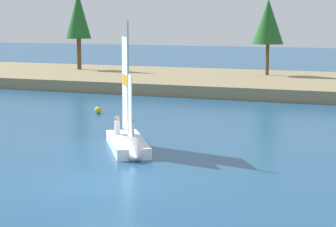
{
  "coord_description": "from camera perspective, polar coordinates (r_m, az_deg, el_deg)",
  "views": [
    {
      "loc": [
        9.7,
        -18.1,
        5.33
      ],
      "look_at": [
        -0.83,
        7.76,
        1.2
      ],
      "focal_mm": 69.37,
      "sensor_mm": 36.0,
      "label": 1
    }
  ],
  "objects": [
    {
      "name": "ground_plane",
      "position": [
        21.22,
        -5.87,
        -6.18
      ],
      "size": [
        200.0,
        200.0,
        0.0
      ],
      "primitive_type": "plane",
      "color": "navy"
    },
    {
      "name": "shore_bank",
      "position": [
        49.3,
        10.71,
        2.54
      ],
      "size": [
        80.0,
        15.07,
        0.82
      ],
      "primitive_type": "cube",
      "color": "#897A56",
      "rests_on": "ground"
    },
    {
      "name": "shoreline_tree_left",
      "position": [
        57.79,
        -7.89,
        8.5
      ],
      "size": [
        2.19,
        2.19,
        6.78
      ],
      "color": "brown",
      "rests_on": "shore_bank"
    },
    {
      "name": "shoreline_tree_midleft",
      "position": [
        52.11,
        8.79,
        7.97
      ],
      "size": [
        2.46,
        2.46,
        5.98
      ],
      "color": "brown",
      "rests_on": "shore_bank"
    },
    {
      "name": "sailboat",
      "position": [
        25.84,
        -3.39,
        -2.59
      ],
      "size": [
        3.77,
        4.88,
        5.59
      ],
      "rotation": [
        0.0,
        0.0,
        -1.0
      ],
      "color": "white",
      "rests_on": "ground"
    },
    {
      "name": "channel_buoy",
      "position": [
        36.59,
        -6.17,
        0.29
      ],
      "size": [
        0.39,
        0.39,
        0.39
      ],
      "primitive_type": "sphere",
      "color": "yellow",
      "rests_on": "ground"
    }
  ]
}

